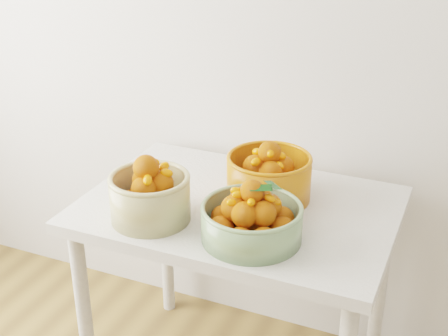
{
  "coord_description": "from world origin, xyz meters",
  "views": [
    {
      "loc": [
        0.46,
        -0.05,
        1.71
      ],
      "look_at": [
        -0.21,
        1.5,
        0.92
      ],
      "focal_mm": 50.0,
      "sensor_mm": 36.0,
      "label": 1
    }
  ],
  "objects_px": {
    "bowl_orange": "(269,176)",
    "table": "(239,230)",
    "bowl_green": "(252,219)",
    "bowl_cream": "(150,195)"
  },
  "relations": [
    {
      "from": "bowl_orange",
      "to": "table",
      "type": "bearing_deg",
      "value": -131.47
    },
    {
      "from": "bowl_green",
      "to": "bowl_orange",
      "type": "xyz_separation_m",
      "value": [
        -0.04,
        0.26,
        0.01
      ]
    },
    {
      "from": "bowl_cream",
      "to": "bowl_orange",
      "type": "xyz_separation_m",
      "value": [
        0.29,
        0.28,
        -0.0
      ]
    },
    {
      "from": "bowl_cream",
      "to": "bowl_orange",
      "type": "relative_size",
      "value": 0.8
    },
    {
      "from": "table",
      "to": "bowl_green",
      "type": "relative_size",
      "value": 2.68
    },
    {
      "from": "table",
      "to": "bowl_green",
      "type": "height_order",
      "value": "bowl_green"
    },
    {
      "from": "bowl_cream",
      "to": "table",
      "type": "bearing_deg",
      "value": 42.25
    },
    {
      "from": "table",
      "to": "bowl_cream",
      "type": "relative_size",
      "value": 3.47
    },
    {
      "from": "table",
      "to": "bowl_orange",
      "type": "bearing_deg",
      "value": 48.53
    },
    {
      "from": "table",
      "to": "bowl_green",
      "type": "bearing_deg",
      "value": -58.23
    }
  ]
}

